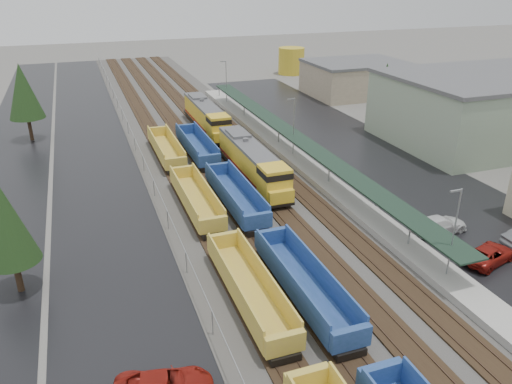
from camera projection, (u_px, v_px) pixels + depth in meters
ballast_strip at (203, 143)px, 70.91m from camera, size 20.00×160.00×0.08m
trackbed at (203, 143)px, 70.86m from camera, size 14.60×160.00×0.22m
west_parking_lot at (94, 156)px, 66.28m from camera, size 10.00×160.00×0.02m
west_road at (12, 165)px, 63.19m from camera, size 9.00×160.00×0.02m
east_commuter_lot at (356, 150)px, 68.20m from camera, size 16.00×100.00×0.02m
station_platform at (293, 153)px, 64.97m from camera, size 3.00×80.00×8.00m
chainlink_fence at (136, 143)px, 65.99m from camera, size 0.08×160.04×2.02m
industrial_buildings at (494, 115)px, 68.71m from camera, size 32.52×75.30×9.50m
distant_hills at (218, 28)px, 214.39m from camera, size 301.00×140.00×25.20m
tree_west_near at (6, 223)px, 35.95m from camera, size 3.96×3.96×9.00m
tree_west_far at (23, 91)px, 69.52m from camera, size 4.84×4.84×11.00m
tree_east at (385, 87)px, 75.24m from camera, size 4.40×4.40×10.00m
locomotive_lead at (253, 163)px, 57.27m from camera, size 2.90×19.08×4.32m
locomotive_trail at (207, 117)px, 75.34m from camera, size 2.90×19.08×4.32m
well_string_yellow at (249, 289)px, 36.51m from camera, size 2.70×80.89×2.39m
well_string_blue at (304, 284)px, 36.93m from camera, size 2.79×82.04×2.48m
storage_tank at (291, 61)px, 117.78m from camera, size 6.10×6.10×6.10m
parked_car_east_b at (489, 254)px, 41.76m from camera, size 3.83×5.78×1.47m
parked_car_east_c at (439, 225)px, 46.45m from camera, size 2.67×5.77×1.63m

